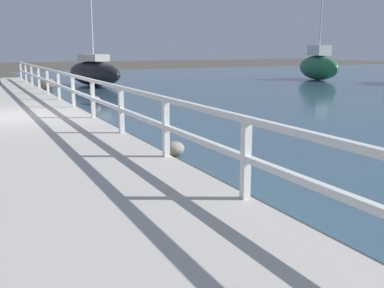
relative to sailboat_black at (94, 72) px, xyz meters
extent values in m
plane|color=#4C473D|center=(-5.44, -11.74, -0.77)|extent=(120.00, 120.00, 0.00)
cube|color=beige|center=(-5.44, -11.74, -0.66)|extent=(4.38, 36.00, 0.22)
cube|color=white|center=(-3.35, -20.47, -0.03)|extent=(0.10, 0.10, 1.04)
cube|color=white|center=(-3.35, -17.97, -0.03)|extent=(0.10, 0.10, 1.04)
cube|color=white|center=(-3.35, -15.48, -0.03)|extent=(0.10, 0.10, 1.04)
cube|color=white|center=(-3.35, -12.99, -0.03)|extent=(0.10, 0.10, 1.04)
cube|color=white|center=(-3.35, -10.50, -0.03)|extent=(0.10, 0.10, 1.04)
cube|color=white|center=(-3.35, -8.01, -0.03)|extent=(0.10, 0.10, 1.04)
cube|color=white|center=(-3.35, -5.51, -0.03)|extent=(0.10, 0.10, 1.04)
cube|color=white|center=(-3.35, -3.02, -0.03)|extent=(0.10, 0.10, 1.04)
cube|color=white|center=(-3.35, -0.53, -0.03)|extent=(0.10, 0.10, 1.04)
cube|color=white|center=(-3.35, 1.96, -0.03)|extent=(0.10, 0.10, 1.04)
cube|color=white|center=(-3.35, 4.46, -0.03)|extent=(0.10, 0.10, 1.04)
cube|color=white|center=(-3.35, -11.74, 0.45)|extent=(0.09, 32.50, 0.08)
cube|color=white|center=(-3.35, -11.74, -0.03)|extent=(0.09, 32.50, 0.08)
ellipsoid|color=gray|center=(-2.09, -8.29, -0.62)|extent=(0.40, 0.36, 0.30)
ellipsoid|color=gray|center=(-2.81, -17.15, -0.63)|extent=(0.37, 0.34, 0.28)
ellipsoid|color=slate|center=(-2.71, -1.28, -0.48)|extent=(0.79, 0.71, 0.59)
ellipsoid|color=black|center=(0.00, 0.00, -0.08)|extent=(2.56, 5.18, 1.36)
cube|color=beige|center=(0.00, 0.00, 0.79)|extent=(1.40, 2.17, 0.37)
cylinder|color=silver|center=(0.00, 0.00, 3.82)|extent=(0.09, 0.09, 6.45)
ellipsoid|color=#236B42|center=(14.64, -1.67, 0.03)|extent=(2.05, 4.44, 1.59)
cube|color=silver|center=(14.64, -1.67, 1.16)|extent=(1.17, 1.63, 0.66)
cylinder|color=silver|center=(14.64, -1.67, 3.13)|extent=(0.09, 0.09, 4.60)
camera|label=1|loc=(-6.33, -24.96, 1.29)|focal=42.00mm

